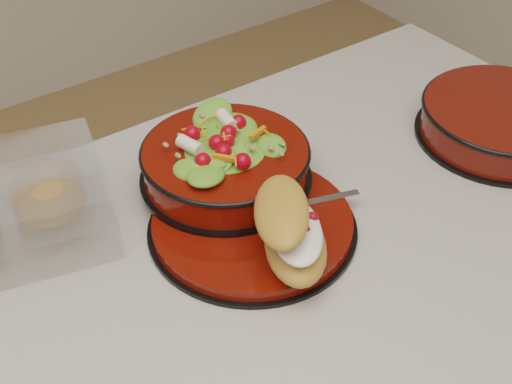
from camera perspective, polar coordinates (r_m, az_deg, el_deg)
dinner_plate at (r=0.90m, az=-0.22°, el=-2.59°), size 0.27×0.27×0.02m
salad_bowl at (r=0.93m, az=-2.48°, el=2.76°), size 0.23×0.23×0.10m
croissant at (r=0.82m, az=2.97°, el=-3.08°), size 0.13×0.16×0.08m
fork at (r=0.91m, az=3.63°, el=-1.02°), size 0.15×0.06×0.00m
pastry_box at (r=0.92m, az=-19.46°, el=-1.39°), size 0.28×0.23×0.09m
extra_bowl at (r=1.11m, az=19.17°, el=5.48°), size 0.25×0.25×0.05m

